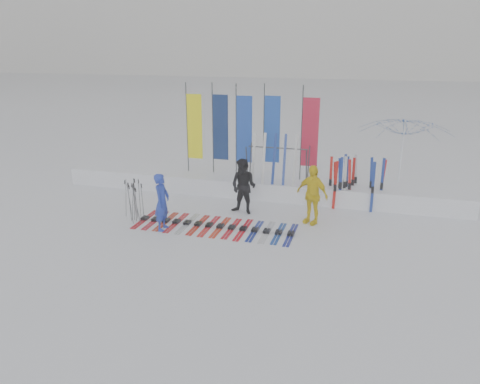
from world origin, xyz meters
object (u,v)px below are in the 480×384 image
(ski_rack, at_px, (278,160))
(person_yellow, at_px, (312,195))
(person_blue, at_px, (162,202))
(tent_canopy, at_px, (402,157))
(person_black, at_px, (244,187))
(ski_row, at_px, (215,226))

(ski_rack, bearing_deg, person_yellow, -53.50)
(person_blue, bearing_deg, tent_canopy, -54.77)
(person_blue, relative_size, ski_rack, 0.81)
(person_black, bearing_deg, person_blue, -121.62)
(person_blue, height_order, tent_canopy, tent_canopy)
(person_black, relative_size, tent_canopy, 0.55)
(person_yellow, distance_m, ski_rack, 2.43)
(tent_canopy, bearing_deg, ski_row, -140.10)
(person_blue, distance_m, person_black, 2.67)
(tent_canopy, distance_m, ski_row, 6.93)
(person_black, height_order, ski_rack, ski_rack)
(person_blue, bearing_deg, person_black, -45.55)
(ski_row, bearing_deg, person_blue, -157.73)
(person_yellow, distance_m, tent_canopy, 4.19)
(person_black, relative_size, person_yellow, 0.98)
(person_yellow, xyz_separation_m, ski_rack, (-1.41, 1.91, 0.50))
(person_blue, bearing_deg, person_yellow, -69.04)
(person_yellow, bearing_deg, tent_canopy, 77.20)
(person_black, distance_m, person_yellow, 2.16)
(person_blue, relative_size, tent_canopy, 0.53)
(person_blue, xyz_separation_m, tent_canopy, (6.59, 4.92, 0.58))
(ski_rack, bearing_deg, tent_canopy, 18.69)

